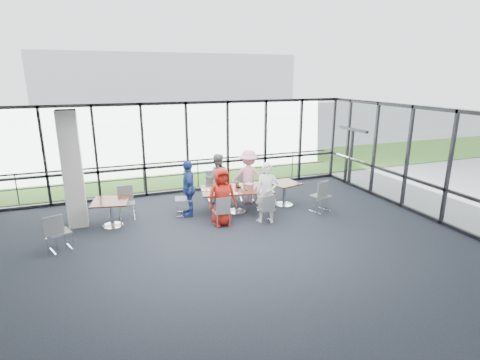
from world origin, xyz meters
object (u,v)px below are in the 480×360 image
object	(u,v)px
side_table_left	(111,204)
side_table_right	(284,186)
diner_far_right	(249,177)
diner_near_left	(222,197)
chair_main_end	(183,199)
chair_main_nl	(221,211)
chair_spare_lb	(127,204)
diner_near_right	(267,193)
chair_main_fr	(247,187)
chair_main_fl	(215,187)
chair_spare_r	(321,196)
diner_far_left	(217,179)
structural_column	(73,170)
main_table	(237,192)
chair_main_nr	(266,209)
chair_spare_la	(59,232)
diner_end	(188,188)

from	to	relation	value
side_table_left	side_table_right	xyz separation A→B (m)	(5.28, -0.08, -0.02)
diner_far_right	diner_near_left	bearing A→B (deg)	72.07
diner_near_left	chair_main_end	xyz separation A→B (m)	(-0.84, 1.16, -0.33)
diner_near_left	diner_far_right	world-z (taller)	diner_far_right
chair_main_nl	chair_spare_lb	size ratio (longest dim) A/B	0.91
diner_near_right	chair_main_nl	distance (m)	1.39
chair_main_nl	chair_main_fr	distance (m)	2.40
chair_main_fr	chair_main_end	distance (m)	2.39
chair_main_fl	chair_main_end	distance (m)	1.53
chair_spare_lb	chair_main_fl	bearing A→B (deg)	-165.80
diner_far_right	side_table_right	bearing A→B (deg)	171.04
side_table_left	chair_spare_r	size ratio (longest dim) A/B	1.11
chair_main_fr	chair_main_fl	bearing A→B (deg)	3.16
diner_far_left	chair_main_end	bearing A→B (deg)	41.77
structural_column	chair_main_fr	xyz separation A→B (m)	(5.23, 0.41, -1.15)
main_table	side_table_left	distance (m)	3.62
side_table_right	chair_main_nr	bearing A→B (deg)	-135.13
diner_near_left	chair_spare_lb	world-z (taller)	diner_near_left
chair_main_nr	chair_main_fr	xyz separation A→B (m)	(0.24, 2.09, 0.04)
diner_far_right	chair_spare_la	distance (m)	5.79
diner_end	chair_spare_la	size ratio (longest dim) A/B	1.83
main_table	chair_main_end	size ratio (longest dim) A/B	2.32
diner_end	chair_spare_la	world-z (taller)	diner_end
diner_near_left	chair_main_fr	size ratio (longest dim) A/B	1.80
diner_end	chair_main_fr	world-z (taller)	diner_end
diner_far_right	diner_far_left	bearing A→B (deg)	7.71
diner_near_right	chair_main_fr	distance (m)	2.08
diner_far_right	chair_main_fr	size ratio (longest dim) A/B	1.93
chair_spare_la	chair_spare_r	distance (m)	7.26
diner_far_right	chair_main_nl	xyz separation A→B (m)	(-1.45, -1.59, -0.45)
side_table_left	chair_main_end	size ratio (longest dim) A/B	1.13
diner_near_left	chair_spare_lb	bearing A→B (deg)	151.42
chair_spare_r	diner_far_right	bearing A→B (deg)	118.09
side_table_right	diner_end	distance (m)	3.09
structural_column	diner_far_left	distance (m)	4.30
chair_main_nr	side_table_right	bearing A→B (deg)	41.13
structural_column	chair_main_end	distance (m)	3.14
diner_near_right	chair_spare_la	distance (m)	5.39
structural_column	chair_main_fr	bearing A→B (deg)	4.53
diner_end	chair_main_end	size ratio (longest dim) A/B	1.71
chair_spare_r	diner_end	bearing A→B (deg)	144.18
diner_far_left	main_table	bearing A→B (deg)	120.19
diner_far_left	diner_far_right	size ratio (longest dim) A/B	0.94
main_table	chair_spare_la	xyz separation A→B (m)	(-4.84, -0.96, -0.18)
main_table	chair_main_end	xyz separation A→B (m)	(-1.57, 0.35, -0.15)
main_table	diner_near_right	world-z (taller)	diner_near_right
chair_main_fl	chair_spare_la	bearing A→B (deg)	33.13
diner_far_right	chair_main_fr	distance (m)	0.51
chair_main_end	chair_spare_lb	xyz separation A→B (m)	(-1.61, 0.24, -0.02)
structural_column	diner_near_left	size ratio (longest dim) A/B	1.95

